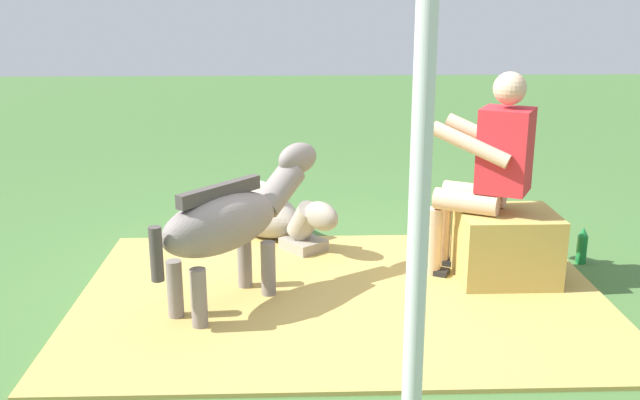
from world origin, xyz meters
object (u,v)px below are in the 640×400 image
object	(u,v)px
hay_bale	(506,247)
tent_pole_left	(419,201)
pony_standing	(232,220)
person_seated	(486,168)
pony_lying	(266,213)
soda_bottle	(582,246)

from	to	relation	value
hay_bale	tent_pole_left	world-z (taller)	tent_pole_left
pony_standing	tent_pole_left	size ratio (longest dim) A/B	0.44
person_seated	hay_bale	bearing A→B (deg)	160.45
pony_lying	soda_bottle	xyz separation A→B (m)	(-2.20, 0.62, -0.06)
person_seated	soda_bottle	size ratio (longest dim) A/B	5.20
hay_bale	pony_standing	distance (m)	1.76
pony_standing	soda_bottle	distance (m)	2.45
soda_bottle	tent_pole_left	bearing A→B (deg)	59.18
soda_bottle	hay_bale	bearing A→B (deg)	26.27
hay_bale	person_seated	distance (m)	0.53
pony_standing	pony_lying	world-z (taller)	pony_standing
pony_lying	soda_bottle	size ratio (longest dim) A/B	4.65
pony_standing	pony_lying	xyz separation A→B (m)	(-0.14, -1.22, -0.34)
soda_bottle	tent_pole_left	size ratio (longest dim) A/B	0.10
hay_bale	pony_lying	bearing A→B (deg)	-30.63
tent_pole_left	pony_lying	bearing A→B (deg)	-80.31
pony_lying	tent_pole_left	size ratio (longest dim) A/B	0.48
tent_pole_left	hay_bale	bearing A→B (deg)	-112.50
person_seated	pony_lying	distance (m)	1.76
pony_lying	person_seated	bearing A→B (deg)	148.31
hay_bale	tent_pole_left	bearing A→B (deg)	67.50
person_seated	tent_pole_left	size ratio (longest dim) A/B	0.54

